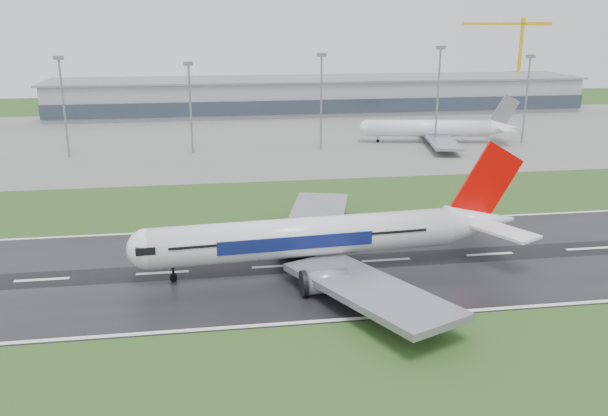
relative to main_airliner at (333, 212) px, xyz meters
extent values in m
plane|color=#26481A|center=(30.41, 1.93, -10.35)|extent=(520.00, 520.00, 0.00)
cube|color=black|center=(30.41, 1.93, -10.30)|extent=(400.00, 45.00, 0.10)
cube|color=slate|center=(30.41, 126.93, -10.31)|extent=(400.00, 130.00, 0.08)
cube|color=gray|center=(30.41, 186.93, -2.85)|extent=(240.00, 36.00, 15.00)
cylinder|color=gray|center=(-64.99, 101.93, 4.71)|extent=(0.64, 0.64, 30.12)
cylinder|color=gray|center=(-26.36, 101.93, 3.66)|extent=(0.64, 0.64, 28.01)
cylinder|color=gray|center=(15.96, 101.93, 4.80)|extent=(0.64, 0.64, 30.31)
cylinder|color=gray|center=(55.80, 101.93, 5.79)|extent=(0.64, 0.64, 32.28)
cylinder|color=gray|center=(87.68, 101.93, 4.24)|extent=(0.64, 0.64, 29.18)
camera|label=1|loc=(-20.16, -100.80, 32.23)|focal=36.91mm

